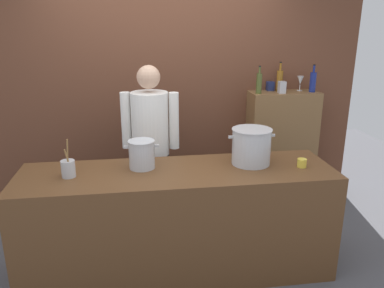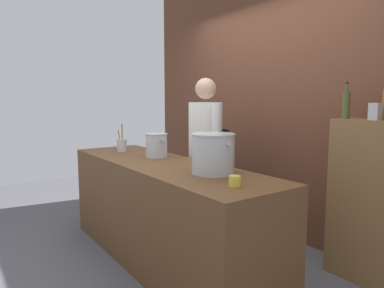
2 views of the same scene
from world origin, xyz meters
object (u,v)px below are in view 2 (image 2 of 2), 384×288
(chef, at_px, (206,147))
(spice_tin_silver, at_px, (375,112))
(spice_tin_navy, at_px, (378,113))
(stockpot_large, at_px, (213,154))
(wine_bottle_olive, at_px, (346,105))
(butter_jar, at_px, (235,181))
(utensil_crock, at_px, (122,145))
(stockpot_small, at_px, (157,145))

(chef, height_order, spice_tin_silver, chef)
(spice_tin_navy, relative_size, spice_tin_silver, 0.78)
(stockpot_large, bearing_deg, wine_bottle_olive, 70.03)
(chef, relative_size, butter_jar, 22.08)
(stockpot_large, height_order, spice_tin_navy, spice_tin_navy)
(utensil_crock, height_order, spice_tin_silver, spice_tin_silver)
(spice_tin_silver, bearing_deg, stockpot_small, -146.42)
(utensil_crock, relative_size, butter_jar, 3.92)
(utensil_crock, relative_size, wine_bottle_olive, 1.00)
(utensil_crock, relative_size, spice_tin_silver, 2.28)
(chef, bearing_deg, spice_tin_navy, -143.98)
(stockpot_small, bearing_deg, utensil_crock, -168.55)
(butter_jar, bearing_deg, wine_bottle_olive, 89.97)
(chef, xyz_separation_m, utensil_crock, (-0.64, -0.63, 0.00))
(stockpot_small, xyz_separation_m, spice_tin_silver, (1.52, 1.01, 0.34))
(chef, bearing_deg, spice_tin_silver, -151.27)
(butter_jar, bearing_deg, chef, 149.95)
(stockpot_large, xyz_separation_m, spice_tin_navy, (0.57, 1.22, 0.29))
(stockpot_large, bearing_deg, spice_tin_navy, 65.00)
(chef, bearing_deg, utensil_crock, 54.49)
(utensil_crock, distance_m, wine_bottle_olive, 2.20)
(stockpot_large, relative_size, wine_bottle_olive, 1.31)
(chef, relative_size, stockpot_large, 4.31)
(butter_jar, bearing_deg, spice_tin_silver, 78.03)
(stockpot_large, distance_m, spice_tin_silver, 1.26)
(stockpot_small, xyz_separation_m, utensil_crock, (-0.55, -0.11, -0.05))
(spice_tin_silver, bearing_deg, chef, -161.13)
(utensil_crock, bearing_deg, chef, 44.62)
(wine_bottle_olive, bearing_deg, butter_jar, -90.03)
(stockpot_small, height_order, wine_bottle_olive, wine_bottle_olive)
(stockpot_large, bearing_deg, butter_jar, -19.35)
(chef, bearing_deg, stockpot_small, 90.08)
(chef, xyz_separation_m, spice_tin_navy, (1.37, 0.67, 0.37))
(utensil_crock, height_order, butter_jar, utensil_crock)
(stockpot_small, height_order, utensil_crock, utensil_crock)
(butter_jar, height_order, wine_bottle_olive, wine_bottle_olive)
(chef, relative_size, utensil_crock, 5.64)
(utensil_crock, distance_m, butter_jar, 1.83)
(spice_tin_navy, xyz_separation_m, spice_tin_silver, (0.07, -0.18, 0.01))
(stockpot_small, bearing_deg, spice_tin_navy, 39.30)
(chef, distance_m, spice_tin_navy, 1.57)
(stockpot_large, height_order, wine_bottle_olive, wine_bottle_olive)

